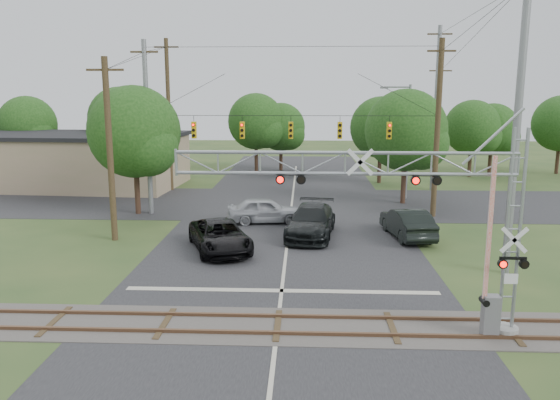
{
  "coord_description": "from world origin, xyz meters",
  "views": [
    {
      "loc": [
        0.88,
        -15.94,
        8.05
      ],
      "look_at": [
        -0.16,
        7.5,
        3.47
      ],
      "focal_mm": 35.0,
      "sensor_mm": 36.0,
      "label": 1
    }
  ],
  "objects_px": {
    "crossing_gantry": "(411,208)",
    "traffic_signal_span": "(305,130)",
    "commercial_building": "(67,160)",
    "sedan_silver": "(265,210)",
    "car_dark": "(311,221)",
    "streetlight": "(406,136)",
    "pickup_black": "(220,236)"
  },
  "relations": [
    {
      "from": "pickup_black",
      "to": "traffic_signal_span",
      "type": "bearing_deg",
      "value": 42.97
    },
    {
      "from": "pickup_black",
      "to": "sedan_silver",
      "type": "distance_m",
      "value": 6.65
    },
    {
      "from": "sedan_silver",
      "to": "commercial_building",
      "type": "relative_size",
      "value": 0.23
    },
    {
      "from": "traffic_signal_span",
      "to": "streetlight",
      "type": "distance_m",
      "value": 9.98
    },
    {
      "from": "traffic_signal_span",
      "to": "sedan_silver",
      "type": "distance_m",
      "value": 5.99
    },
    {
      "from": "traffic_signal_span",
      "to": "sedan_silver",
      "type": "xyz_separation_m",
      "value": [
        -2.5,
        -2.29,
        -4.94
      ]
    },
    {
      "from": "crossing_gantry",
      "to": "commercial_building",
      "type": "xyz_separation_m",
      "value": [
        -24.38,
        29.35,
        -2.06
      ]
    },
    {
      "from": "crossing_gantry",
      "to": "sedan_silver",
      "type": "distance_m",
      "value": 17.5
    },
    {
      "from": "commercial_building",
      "to": "car_dark",
      "type": "bearing_deg",
      "value": -33.94
    },
    {
      "from": "pickup_black",
      "to": "car_dark",
      "type": "relative_size",
      "value": 0.92
    },
    {
      "from": "crossing_gantry",
      "to": "traffic_signal_span",
      "type": "height_order",
      "value": "traffic_signal_span"
    },
    {
      "from": "crossing_gantry",
      "to": "traffic_signal_span",
      "type": "bearing_deg",
      "value": 100.64
    },
    {
      "from": "car_dark",
      "to": "sedan_silver",
      "type": "distance_m",
      "value": 4.33
    },
    {
      "from": "sedan_silver",
      "to": "streetlight",
      "type": "height_order",
      "value": "streetlight"
    },
    {
      "from": "crossing_gantry",
      "to": "sedan_silver",
      "type": "relative_size",
      "value": 2.43
    },
    {
      "from": "traffic_signal_span",
      "to": "sedan_silver",
      "type": "relative_size",
      "value": 4.06
    },
    {
      "from": "crossing_gantry",
      "to": "pickup_black",
      "type": "distance_m",
      "value": 12.98
    },
    {
      "from": "crossing_gantry",
      "to": "car_dark",
      "type": "xyz_separation_m",
      "value": [
        -3.06,
        12.85,
        -3.51
      ]
    },
    {
      "from": "crossing_gantry",
      "to": "streetlight",
      "type": "bearing_deg",
      "value": 80.17
    },
    {
      "from": "crossing_gantry",
      "to": "traffic_signal_span",
      "type": "xyz_separation_m",
      "value": [
        -3.45,
        18.36,
        1.35
      ]
    },
    {
      "from": "crossing_gantry",
      "to": "car_dark",
      "type": "bearing_deg",
      "value": 103.39
    },
    {
      "from": "car_dark",
      "to": "commercial_building",
      "type": "xyz_separation_m",
      "value": [
        -21.32,
        16.51,
        1.45
      ]
    },
    {
      "from": "car_dark",
      "to": "sedan_silver",
      "type": "relative_size",
      "value": 1.28
    },
    {
      "from": "commercial_building",
      "to": "streetlight",
      "type": "height_order",
      "value": "streetlight"
    },
    {
      "from": "commercial_building",
      "to": "traffic_signal_span",
      "type": "bearing_deg",
      "value": -23.9
    },
    {
      "from": "car_dark",
      "to": "commercial_building",
      "type": "bearing_deg",
      "value": 149.76
    },
    {
      "from": "traffic_signal_span",
      "to": "commercial_building",
      "type": "distance_m",
      "value": 23.89
    },
    {
      "from": "traffic_signal_span",
      "to": "car_dark",
      "type": "bearing_deg",
      "value": -85.96
    },
    {
      "from": "pickup_black",
      "to": "commercial_building",
      "type": "xyz_separation_m",
      "value": [
        -16.54,
        19.66,
        1.55
      ]
    },
    {
      "from": "car_dark",
      "to": "commercial_building",
      "type": "distance_m",
      "value": 27.0
    },
    {
      "from": "car_dark",
      "to": "sedan_silver",
      "type": "height_order",
      "value": "car_dark"
    },
    {
      "from": "streetlight",
      "to": "car_dark",
      "type": "bearing_deg",
      "value": -121.85
    }
  ]
}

